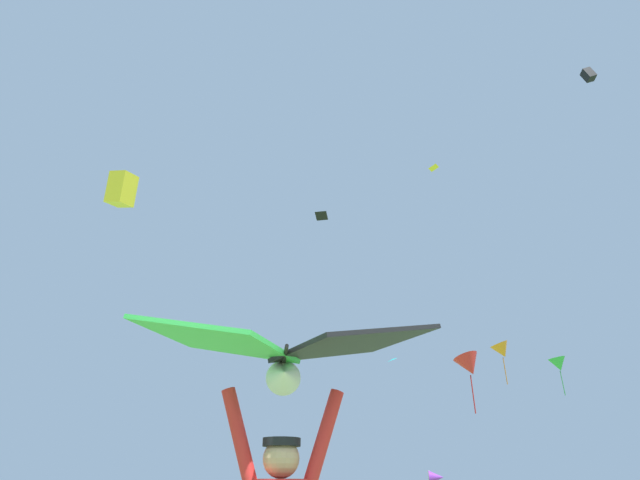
% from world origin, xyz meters
% --- Properties ---
extents(held_stunt_kite, '(1.95, 1.31, 0.43)m').
position_xyz_m(held_stunt_kite, '(-0.25, 0.02, 2.16)').
color(held_stunt_kite, black).
extents(distant_kite_teal_high_right, '(0.56, 0.53, 0.33)m').
position_xyz_m(distant_kite_teal_high_right, '(-1.26, 24.77, 7.70)').
color(distant_kite_teal_high_right, '#19B2AD').
extents(distant_kite_red_mid_left, '(1.60, 1.41, 3.11)m').
position_xyz_m(distant_kite_red_mid_left, '(2.76, 23.83, 6.99)').
color(distant_kite_red_mid_left, red).
extents(distant_kite_yellow_overhead_distant, '(0.61, 0.63, 0.25)m').
position_xyz_m(distant_kite_yellow_overhead_distant, '(2.00, 20.29, 17.14)').
color(distant_kite_yellow_overhead_distant, yellow).
extents(distant_kite_green_low_left, '(1.04, 1.00, 1.76)m').
position_xyz_m(distant_kite_green_low_left, '(6.57, 21.62, 6.39)').
color(distant_kite_green_low_left, green).
extents(distant_kite_orange_low_right, '(1.58, 1.40, 3.10)m').
position_xyz_m(distant_kite_orange_low_right, '(5.86, 33.44, 9.93)').
color(distant_kite_orange_low_right, orange).
extents(distant_kite_yellow_mid_right, '(0.97, 1.03, 1.39)m').
position_xyz_m(distant_kite_yellow_mid_right, '(-9.49, 10.02, 10.90)').
color(distant_kite_yellow_mid_right, yellow).
extents(distant_kite_black_high_left, '(0.62, 0.48, 0.76)m').
position_xyz_m(distant_kite_black_high_left, '(9.68, 17.18, 19.34)').
color(distant_kite_black_high_left, black).
extents(distant_kite_black_far_center, '(1.25, 1.20, 0.51)m').
position_xyz_m(distant_kite_black_far_center, '(-6.15, 28.71, 19.70)').
color(distant_kite_black_far_center, black).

